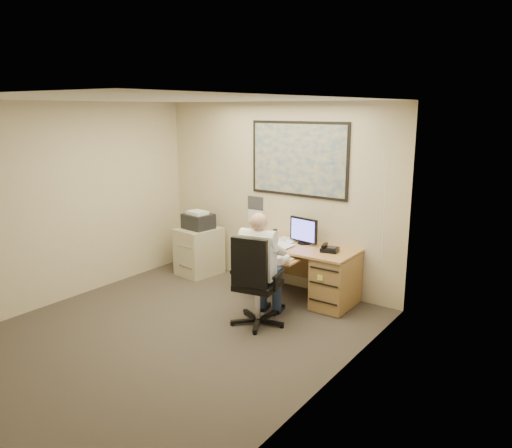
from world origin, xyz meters
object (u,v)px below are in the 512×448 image
Objects in this scene: office_chair at (255,299)px; desk at (321,271)px; person at (259,269)px; filing_cabinet at (199,247)px.

desk is at bearing 63.86° from office_chair.
office_chair reaches higher than desk.
person reaches higher than desk.
filing_cabinet is 2.15m from office_chair.
office_chair is (-0.31, -1.12, -0.11)m from desk.
desk is at bearing 61.86° from person.
person is at bearing -20.24° from filing_cabinet.
filing_cabinet is 2.13m from person.
person is at bearing -105.98° from desk.
filing_cabinet is (-2.16, -0.04, 0.00)m from desk.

